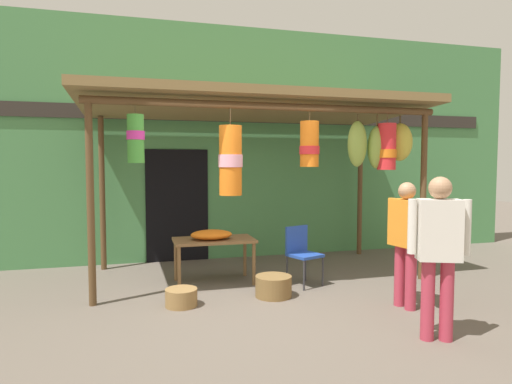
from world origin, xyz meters
TOP-DOWN VIEW (x-y plane):
  - ground_plane at (0.00, 0.00)m, footprint 30.00×30.00m
  - shop_facade at (-0.00, 2.64)m, footprint 12.53×0.29m
  - market_stall_canopy at (0.52, 1.06)m, footprint 5.19×2.42m
  - display_table at (-0.33, 0.89)m, footprint 1.16×0.64m
  - flower_heap_on_table at (-0.36, 0.83)m, footprint 0.60×0.42m
  - folding_chair at (0.87, 0.47)m, footprint 0.52×0.52m
  - wicker_basket_by_table at (0.31, 0.02)m, footprint 0.48×0.48m
  - wicker_basket_spare at (-0.90, -0.05)m, footprint 0.39×0.39m
  - vendor_in_orange at (1.43, -1.76)m, footprint 0.56×0.35m
  - customer_foreground at (1.71, -0.82)m, footprint 0.29×0.59m

SIDE VIEW (x-z plane):
  - ground_plane at x=0.00m, z-range 0.00..0.00m
  - wicker_basket_spare at x=-0.90m, z-range 0.00..0.21m
  - wicker_basket_by_table at x=0.31m, z-range 0.00..0.27m
  - folding_chair at x=0.87m, z-range 0.08..0.92m
  - display_table at x=-0.33m, z-range 0.25..0.90m
  - flower_heap_on_table at x=-0.36m, z-range 0.65..0.79m
  - customer_foreground at x=1.71m, z-range 0.13..1.65m
  - vendor_in_orange at x=1.43m, z-range 0.14..1.76m
  - shop_facade at x=0.00m, z-range 0.00..4.23m
  - market_stall_canopy at x=0.52m, z-range 1.07..3.83m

